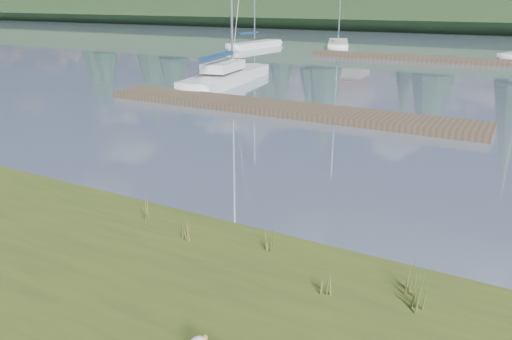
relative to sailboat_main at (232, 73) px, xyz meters
The scene contains 14 objects.
ground 18.02m from the sailboat_main, 56.94° to the left, with size 200.00×200.00×0.00m, color slate.
ridge 58.96m from the sailboat_main, 80.40° to the left, with size 200.00×20.00×5.00m, color #1F3419.
sailboat_main is the anchor object (origin of this frame).
dock_near 8.30m from the sailboat_main, 45.37° to the right, with size 16.00×2.00×0.30m, color #4C3D2C.
dock_far 19.18m from the sailboat_main, 51.93° to the left, with size 26.00×2.20×0.30m, color #4C3D2C.
sailboat_bg_0 20.25m from the sailboat_main, 114.65° to the left, with size 2.26×7.92×11.35m.
sailboat_bg_1 22.92m from the sailboat_main, 95.58° to the left, with size 4.63×8.85×13.02m.
weed_0 20.01m from the sailboat_main, 60.70° to the right, with size 0.17×0.14×0.50m.
weed_1 20.39m from the sailboat_main, 56.56° to the right, with size 0.17×0.14×0.41m.
weed_2 21.94m from the sailboat_main, 51.61° to the right, with size 0.17×0.14×0.53m.
weed_3 19.11m from the sailboat_main, 63.32° to the right, with size 0.17×0.14×0.52m.
weed_4 21.79m from the sailboat_main, 54.80° to the right, with size 0.17×0.14×0.50m.
weed_5 22.32m from the sailboat_main, 51.81° to the right, with size 0.17×0.14×0.70m.
mud_lip 19.21m from the sailboat_main, 59.23° to the right, with size 60.00×0.50×0.14m, color #33281C.
Camera 1 is at (4.88, -8.78, 4.34)m, focal length 35.00 mm.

